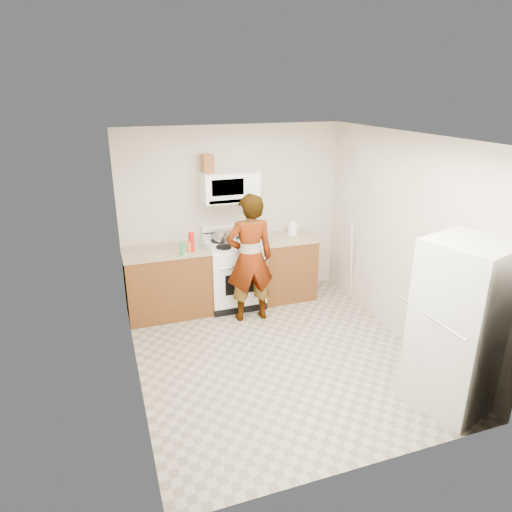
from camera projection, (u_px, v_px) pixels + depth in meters
name	position (u px, v px, depth m)	size (l,w,h in m)	color
floor	(279.00, 355.00, 5.38)	(3.60, 3.60, 0.00)	gray
back_wall	(234.00, 215.00, 6.53)	(3.20, 0.02, 2.50)	beige
right_wall	(404.00, 240.00, 5.43)	(0.02, 3.60, 2.50)	beige
cabinet_left	(168.00, 283.00, 6.22)	(1.12, 0.62, 0.90)	brown
counter_left	(166.00, 251.00, 6.06)	(1.14, 0.64, 0.04)	#9A8868
cabinet_right	(284.00, 268.00, 6.75)	(0.80, 0.62, 0.90)	brown
counter_right	(285.00, 238.00, 6.59)	(0.82, 0.64, 0.04)	#9A8868
gas_range	(234.00, 273.00, 6.49)	(0.76, 0.65, 1.13)	white
microwave	(230.00, 186.00, 6.18)	(0.76, 0.38, 0.40)	white
person	(250.00, 258.00, 5.95)	(0.63, 0.41, 1.73)	tan
fridge	(460.00, 326.00, 4.30)	(0.70, 0.70, 1.70)	silver
kettle	(293.00, 229.00, 6.68)	(0.14, 0.14, 0.16)	white
jug	(207.00, 164.00, 6.00)	(0.14, 0.14, 0.24)	brown
saucepan	(222.00, 235.00, 6.38)	(0.25, 0.25, 0.14)	#B7B6BB
tray	(246.00, 242.00, 6.30)	(0.25, 0.16, 0.05)	silver
bottle_spray	(191.00, 242.00, 5.96)	(0.08, 0.08, 0.26)	red
bottle_hot_sauce	(190.00, 246.00, 5.96)	(0.05, 0.05, 0.15)	orange
bottle_green_cap	(182.00, 249.00, 5.85)	(0.05, 0.05, 0.17)	#198E42
pot_lid	(203.00, 247.00, 6.14)	(0.25, 0.25, 0.01)	silver
broom	(352.00, 261.00, 6.56)	(0.03, 0.03, 1.23)	silver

